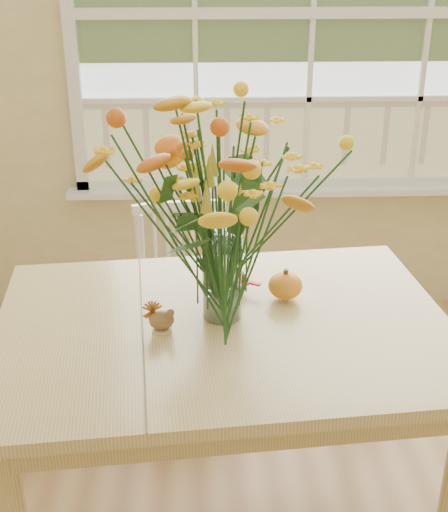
{
  "coord_description": "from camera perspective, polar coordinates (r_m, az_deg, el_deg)",
  "views": [
    {
      "loc": [
        -0.54,
        -1.12,
        1.85
      ],
      "look_at": [
        -0.47,
        0.76,
        0.98
      ],
      "focal_mm": 48.0,
      "sensor_mm": 36.0,
      "label": 1
    }
  ],
  "objects": [
    {
      "name": "windsor_chair",
      "position": [
        2.96,
        -3.43,
        -3.03
      ],
      "size": [
        0.43,
        0.42,
        0.84
      ],
      "rotation": [
        0.0,
        0.0,
        0.12
      ],
      "color": "white",
      "rests_on": "floor"
    },
    {
      "name": "dining_table",
      "position": [
        2.21,
        0.02,
        -7.6
      ],
      "size": [
        1.51,
        1.14,
        0.76
      ],
      "rotation": [
        0.0,
        0.0,
        0.09
      ],
      "color": "tan",
      "rests_on": "floor"
    },
    {
      "name": "flower_vase",
      "position": [
        2.02,
        -0.16,
        5.33
      ],
      "size": [
        0.58,
        0.58,
        0.69
      ],
      "color": "white",
      "rests_on": "dining_table"
    },
    {
      "name": "window",
      "position": [
        3.4,
        7.43,
        19.15
      ],
      "size": [
        2.42,
        0.12,
        1.74
      ],
      "color": "silver",
      "rests_on": "wall_back"
    },
    {
      "name": "wall_back",
      "position": [
        3.45,
        7.15,
        16.22
      ],
      "size": [
        4.0,
        0.02,
        2.7
      ],
      "primitive_type": "cube",
      "color": "#D2C086",
      "rests_on": "floor"
    },
    {
      "name": "dark_gourd",
      "position": [
        2.33,
        0.83,
        -2.01
      ],
      "size": [
        0.13,
        0.08,
        0.08
      ],
      "color": "#38160F",
      "rests_on": "dining_table"
    },
    {
      "name": "pumpkin",
      "position": [
        2.28,
        5.13,
        -2.57
      ],
      "size": [
        0.11,
        0.11,
        0.09
      ],
      "primitive_type": "ellipsoid",
      "color": "orange",
      "rests_on": "dining_table"
    },
    {
      "name": "turkey_figurine",
      "position": [
        2.1,
        -5.22,
        -5.36
      ],
      "size": [
        0.08,
        0.07,
        0.1
      ],
      "rotation": [
        0.0,
        0.0,
        0.13
      ],
      "color": "#CCB78C",
      "rests_on": "dining_table"
    }
  ]
}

